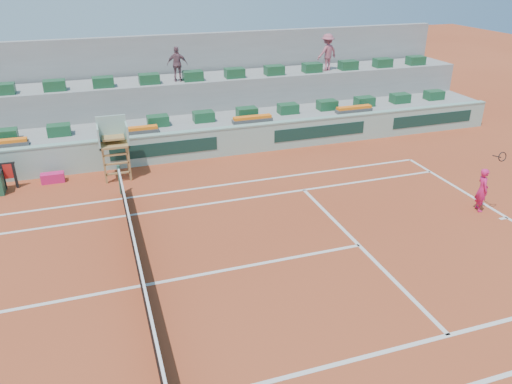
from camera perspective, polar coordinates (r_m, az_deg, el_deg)
ground at (r=13.56m, az=-13.01°, el=-10.43°), size 90.00×90.00×0.00m
seating_tier_lower at (r=22.96m, az=-16.25°, el=6.03°), size 36.00×4.00×1.20m
seating_tier_upper at (r=24.29m, az=-16.69°, el=8.74°), size 36.00×2.40×2.60m
stadium_back_wall at (r=25.63m, az=-17.15°, el=11.60°), size 36.00×0.40×4.40m
player_bag at (r=20.45m, az=-22.21°, el=1.52°), size 0.84×0.37×0.37m
spectator_mid at (r=23.62m, az=-8.98°, el=14.24°), size 0.97×0.56×1.56m
spectator_right at (r=25.98m, az=8.14°, el=15.53°), size 1.30×0.98×1.79m
court_lines at (r=13.56m, az=-13.01°, el=-10.41°), size 23.89×11.09×0.01m
tennis_net at (r=13.27m, az=-13.23°, el=-8.57°), size 0.10×11.97×1.10m
advertising_hoarding at (r=20.87m, az=-15.81°, el=4.28°), size 36.00×0.34×1.26m
umpire_chair at (r=19.62m, az=-15.98°, el=5.76°), size 1.10×0.90×2.40m
seat_row_lower at (r=21.86m, az=-16.36°, el=7.34°), size 32.90×0.60×0.44m
seat_row_upper at (r=23.34m, az=-17.08°, el=11.93°), size 32.90×0.60×0.44m
flower_planters at (r=21.13m, az=-20.25°, el=5.94°), size 26.80×0.36×0.28m
towel_rack at (r=20.36m, az=-26.43°, el=1.90°), size 0.55×0.09×1.03m
tennis_player at (r=18.22m, az=24.45°, el=0.27°), size 0.52×0.88×2.28m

